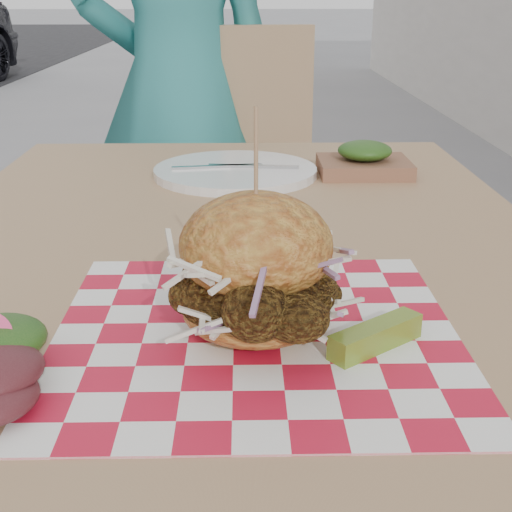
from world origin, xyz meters
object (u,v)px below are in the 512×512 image
(patio_table, at_px, (234,301))
(sandwich, at_px, (256,274))
(patio_chair, at_px, (234,178))
(diner, at_px, (179,89))

(patio_table, distance_m, sandwich, 0.28)
(patio_table, relative_size, patio_chair, 1.26)
(patio_chair, relative_size, sandwich, 4.72)
(diner, relative_size, patio_chair, 1.65)
(patio_table, bearing_deg, diner, 97.72)
(diner, xyz_separation_m, patio_table, (0.16, -1.18, -0.11))
(diner, height_order, patio_chair, diner)
(sandwich, bearing_deg, diner, 97.28)
(diner, relative_size, patio_table, 1.30)
(patio_table, xyz_separation_m, patio_chair, (-0.01, 1.09, -0.12))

